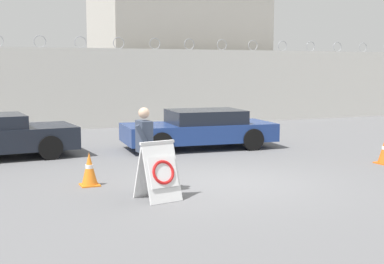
# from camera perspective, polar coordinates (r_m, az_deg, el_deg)

# --- Properties ---
(ground_plane) EXTENTS (90.00, 90.00, 0.00)m
(ground_plane) POSITION_cam_1_polar(r_m,az_deg,el_deg) (11.34, 3.42, -5.43)
(ground_plane) COLOR slate
(perimeter_wall) EXTENTS (36.00, 0.30, 3.63)m
(perimeter_wall) POSITION_cam_1_polar(r_m,az_deg,el_deg) (21.66, -9.71, 4.63)
(perimeter_wall) COLOR silver
(perimeter_wall) RESTS_ON ground_plane
(building_block) EXTENTS (7.72, 5.86, 6.85)m
(building_block) POSITION_cam_1_polar(r_m,az_deg,el_deg) (27.06, -1.71, 9.03)
(building_block) COLOR #B2ADA3
(building_block) RESTS_ON ground_plane
(barricade_sign) EXTENTS (0.78, 0.81, 1.09)m
(barricade_sign) POSITION_cam_1_polar(r_m,az_deg,el_deg) (9.80, -3.56, -4.16)
(barricade_sign) COLOR white
(barricade_sign) RESTS_ON ground_plane
(security_guard) EXTENTS (0.37, 0.61, 1.67)m
(security_guard) POSITION_cam_1_polar(r_m,az_deg,el_deg) (10.27, -5.13, -1.53)
(security_guard) COLOR #232838
(security_guard) RESTS_ON ground_plane
(traffic_cone_near) EXTENTS (0.38, 0.38, 0.69)m
(traffic_cone_near) POSITION_cam_1_polar(r_m,az_deg,el_deg) (11.18, -10.89, -3.92)
(traffic_cone_near) COLOR orange
(traffic_cone_near) RESTS_ON ground_plane
(parked_car_rear_sedan) EXTENTS (4.60, 2.21, 1.15)m
(parked_car_rear_sedan) POSITION_cam_1_polar(r_m,az_deg,el_deg) (16.02, 0.86, 0.35)
(parked_car_rear_sedan) COLOR black
(parked_car_rear_sedan) RESTS_ON ground_plane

